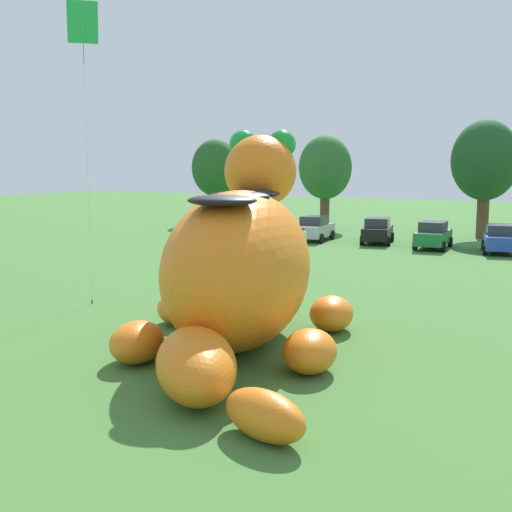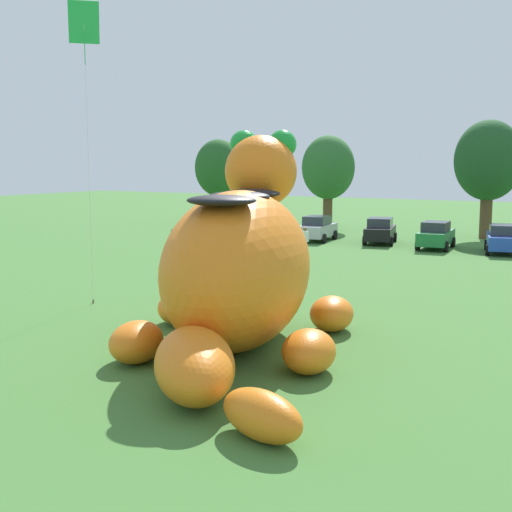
{
  "view_description": "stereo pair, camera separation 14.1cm",
  "coord_description": "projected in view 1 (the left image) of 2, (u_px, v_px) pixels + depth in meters",
  "views": [
    {
      "loc": [
        9.94,
        -16.2,
        5.42
      ],
      "look_at": [
        -0.3,
        1.59,
        2.56
      ],
      "focal_mm": 47.6,
      "sensor_mm": 36.0,
      "label": 1
    },
    {
      "loc": [
        10.06,
        -16.13,
        5.42
      ],
      "look_at": [
        -0.3,
        1.59,
        2.56
      ],
      "focal_mm": 47.6,
      "sensor_mm": 36.0,
      "label": 2
    }
  ],
  "objects": [
    {
      "name": "tree_far_left",
      "position": [
        215.0,
        168.0,
        59.4
      ],
      "size": [
        4.15,
        4.15,
        7.36
      ],
      "color": "brown",
      "rests_on": "ground"
    },
    {
      "name": "car_black",
      "position": [
        378.0,
        231.0,
        45.18
      ],
      "size": [
        2.63,
        4.38,
        1.72
      ],
      "color": "black",
      "rests_on": "ground"
    },
    {
      "name": "spectator_near_inflatable",
      "position": [
        303.0,
        242.0,
        38.75
      ],
      "size": [
        0.38,
        0.26,
        1.71
      ],
      "color": "#726656",
      "rests_on": "ground"
    },
    {
      "name": "tree_left",
      "position": [
        325.0,
        168.0,
        54.1
      ],
      "size": [
        4.23,
        4.23,
        7.5
      ],
      "color": "brown",
      "rests_on": "ground"
    },
    {
      "name": "tethered_flying_kite",
      "position": [
        83.0,
        28.0,
        24.68
      ],
      "size": [
        1.13,
        1.13,
        11.17
      ],
      "color": "brown",
      "rests_on": "ground"
    },
    {
      "name": "car_blue",
      "position": [
        500.0,
        239.0,
        40.39
      ],
      "size": [
        2.63,
        4.38,
        1.72
      ],
      "color": "#2347B7",
      "rests_on": "ground"
    },
    {
      "name": "tree_mid_left",
      "position": [
        485.0,
        161.0,
        47.55
      ],
      "size": [
        4.69,
        4.69,
        8.33
      ],
      "color": "brown",
      "rests_on": "ground"
    },
    {
      "name": "car_green",
      "position": [
        433.0,
        235.0,
        42.4
      ],
      "size": [
        2.21,
        4.23,
        1.72
      ],
      "color": "#1E7238",
      "rests_on": "ground"
    },
    {
      "name": "car_silver",
      "position": [
        315.0,
        228.0,
        46.69
      ],
      "size": [
        2.32,
        4.28,
        1.72
      ],
      "color": "#B7BABF",
      "rests_on": "ground"
    },
    {
      "name": "giant_inflatable_creature",
      "position": [
        240.0,
        266.0,
        19.88
      ],
      "size": [
        9.33,
        11.44,
        6.49
      ],
      "color": "orange",
      "rests_on": "ground"
    },
    {
      "name": "ground_plane",
      "position": [
        237.0,
        351.0,
        19.57
      ],
      "size": [
        160.0,
        160.0,
        0.0
      ],
      "primitive_type": "plane",
      "color": "#427533"
    }
  ]
}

